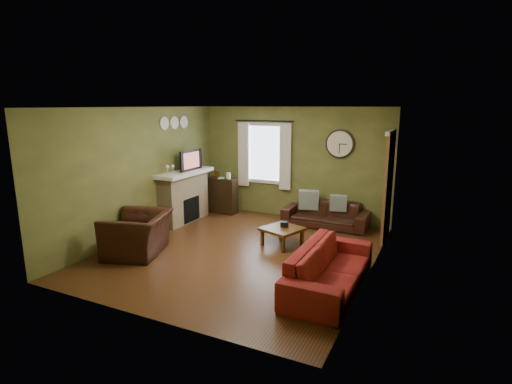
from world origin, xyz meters
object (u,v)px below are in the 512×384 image
at_px(sofa_brown, 325,214).
at_px(armchair, 138,234).
at_px(bookshelf, 222,195).
at_px(coffee_table, 282,237).
at_px(sofa_red, 330,267).

bearing_deg(sofa_brown, armchair, -129.57).
distance_m(bookshelf, coffee_table, 2.75).
distance_m(sofa_brown, sofa_red, 3.07).
height_order(sofa_red, coffee_table, sofa_red).
xyz_separation_m(sofa_brown, sofa_red, (0.92, -2.93, 0.04)).
bearing_deg(armchair, bookshelf, 162.44).
xyz_separation_m(sofa_brown, armchair, (-2.56, -3.10, 0.10)).
distance_m(bookshelf, sofa_brown, 2.64).
distance_m(sofa_red, coffee_table, 1.89).
bearing_deg(bookshelf, coffee_table, -34.88).
xyz_separation_m(bookshelf, sofa_red, (3.55, -2.93, -0.12)).
xyz_separation_m(sofa_red, coffee_table, (-1.31, 1.36, -0.14)).
relative_size(sofa_brown, coffee_table, 2.79).
bearing_deg(sofa_red, coffee_table, 43.79).
bearing_deg(armchair, coffee_table, 106.23).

